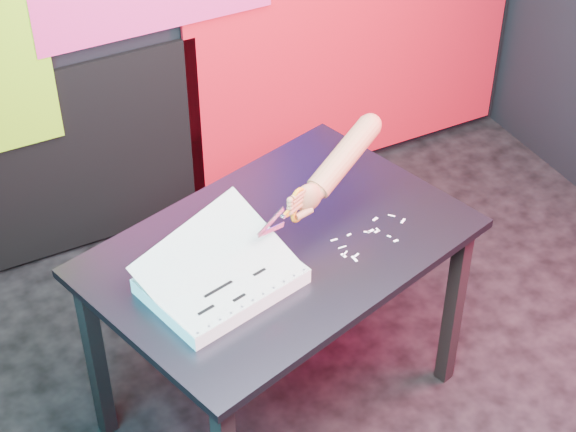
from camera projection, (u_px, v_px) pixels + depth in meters
room at (439, 107)px, 2.51m from camera, size 3.01×3.01×2.71m
backdrop at (231, 10)px, 3.79m from camera, size 2.88×0.05×2.08m
work_table at (280, 266)px, 3.06m from camera, size 1.33×1.07×0.75m
printout_stack at (221, 280)px, 2.83m from camera, size 0.50×0.41×0.23m
scissors at (295, 208)px, 2.90m from camera, size 0.21×0.10×0.12m
hand_forearm at (338, 163)px, 3.00m from camera, size 0.41×0.21×0.19m
paper_clippings at (367, 238)px, 3.03m from camera, size 0.27×0.16×0.00m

